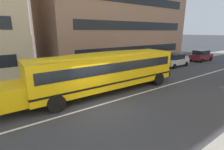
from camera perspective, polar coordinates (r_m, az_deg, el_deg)
name	(u,v)px	position (r m, az deg, el deg)	size (l,w,h in m)	color
ground_plane	(97,106)	(10.53, -5.04, -10.38)	(400.00, 400.00, 0.00)	#38383D
sidewalk_far	(59,79)	(16.84, -17.71, -1.31)	(120.00, 3.00, 0.01)	gray
lane_centreline	(97,106)	(10.53, -5.04, -10.36)	(110.00, 0.16, 0.01)	silver
school_bus	(105,69)	(12.37, -2.48, 2.15)	(13.31, 3.20, 2.97)	yellow
parked_car_silver_by_hydrant	(175,60)	(23.17, 20.60, 4.82)	(3.92, 1.91, 1.64)	#B7BABF
parked_car_maroon_far_corner	(201,55)	(29.18, 28.06, 5.90)	(3.93, 1.94, 1.64)	maroon
apartment_block_far_centre	(110,6)	(28.68, -0.61, 22.33)	(21.59, 12.65, 16.50)	#93705B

